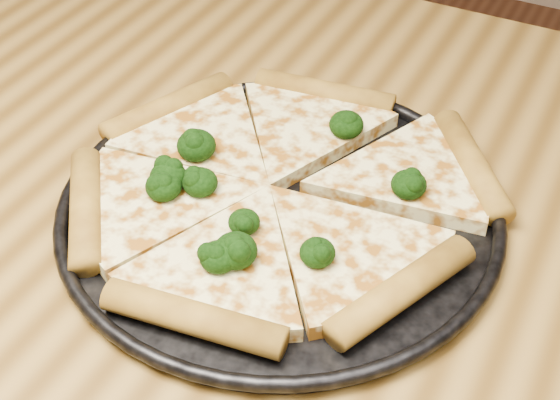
% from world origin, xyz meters
% --- Properties ---
extents(dining_table, '(1.20, 0.90, 0.75)m').
position_xyz_m(dining_table, '(0.00, 0.00, 0.66)').
color(dining_table, olive).
rests_on(dining_table, ground).
extents(pizza_pan, '(0.34, 0.34, 0.02)m').
position_xyz_m(pizza_pan, '(0.05, 0.07, 0.76)').
color(pizza_pan, black).
rests_on(pizza_pan, dining_table).
extents(pizza, '(0.34, 0.31, 0.02)m').
position_xyz_m(pizza, '(0.04, 0.08, 0.77)').
color(pizza, '#FFF09C').
rests_on(pizza, pizza_pan).
extents(broccoli_florets, '(0.19, 0.21, 0.02)m').
position_xyz_m(broccoli_florets, '(0.03, 0.06, 0.78)').
color(broccoli_florets, black).
rests_on(broccoli_florets, pizza).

